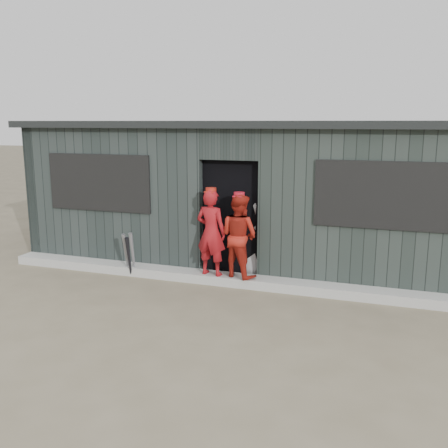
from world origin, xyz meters
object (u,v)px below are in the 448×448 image
at_px(bat_left, 126,254).
at_px(bat_right, 129,257).
at_px(player_red_left, 211,233).
at_px(dugout, 253,192).
at_px(player_red_right, 239,236).
at_px(player_grey_back, 256,237).
at_px(bat_mid, 133,254).

height_order(bat_left, bat_right, bat_left).
height_order(bat_right, player_red_left, player_red_left).
height_order(bat_left, dugout, dugout).
bearing_deg(dugout, player_red_right, -81.74).
xyz_separation_m(bat_left, player_red_left, (1.53, 0.08, 0.48)).
height_order(player_red_right, player_grey_back, player_red_right).
bearing_deg(bat_right, dugout, 50.22).
bearing_deg(bat_left, dugout, 46.48).
height_order(bat_right, player_red_right, player_red_right).
bearing_deg(player_red_right, dugout, -60.09).
distance_m(bat_right, player_grey_back, 2.16).
xyz_separation_m(player_red_left, player_grey_back, (0.59, 0.55, -0.15)).
height_order(bat_mid, player_red_left, player_red_left).
height_order(player_red_right, dugout, dugout).
bearing_deg(player_grey_back, bat_right, 7.89).
relative_size(bat_left, bat_mid, 0.98).
bearing_deg(bat_mid, bat_right, -87.18).
relative_size(bat_mid, player_grey_back, 0.55).
relative_size(bat_right, player_red_right, 0.55).
distance_m(bat_left, player_red_left, 1.60).
bearing_deg(player_grey_back, player_red_right, 61.12).
relative_size(player_red_right, dugout, 0.16).
distance_m(bat_left, dugout, 2.68).
bearing_deg(bat_right, player_grey_back, 20.47).
height_order(bat_mid, player_red_right, player_red_right).
distance_m(bat_left, player_red_right, 2.03).
bearing_deg(bat_left, player_red_left, 3.13).
bearing_deg(player_red_left, player_red_right, -163.45).
distance_m(bat_mid, bat_right, 0.15).
xyz_separation_m(player_red_right, player_grey_back, (0.14, 0.49, -0.12)).
bearing_deg(player_red_right, bat_mid, 25.21).
xyz_separation_m(bat_left, player_grey_back, (2.12, 0.63, 0.33)).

